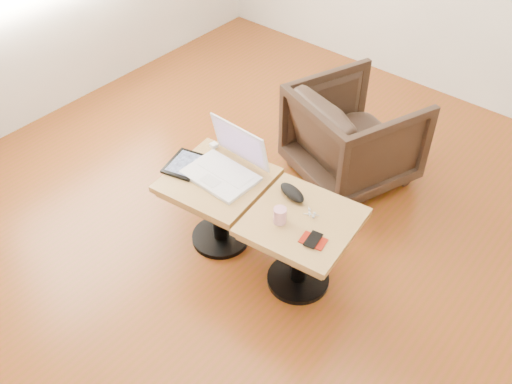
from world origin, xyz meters
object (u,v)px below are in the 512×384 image
Objects in this scene: laptop at (227,165)px; side_table_right at (301,236)px; armchair at (354,135)px; side_table_left at (218,194)px; striped_cup at (280,215)px.

side_table_right is at bearing -1.24° from laptop.
armchair is at bearing 77.19° from laptop.
laptop is (0.01, 0.06, 0.17)m from side_table_left.
side_table_left is 0.18m from laptop.
striped_cup is (-0.08, -0.08, 0.16)m from side_table_right.
side_table_left is 1.50× the size of laptop.
side_table_left is 6.85× the size of striped_cup.
armchair is (-0.28, 0.93, -0.04)m from side_table_right.
side_table_right is at bearing 47.96° from striped_cup.
side_table_right is at bearing 127.20° from armchair.
laptop reaches higher than side_table_left.
laptop is 0.46m from striped_cup.
side_table_right is 0.82× the size of armchair.
side_table_left is at bearing -98.63° from laptop.
laptop is 0.55× the size of armchair.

